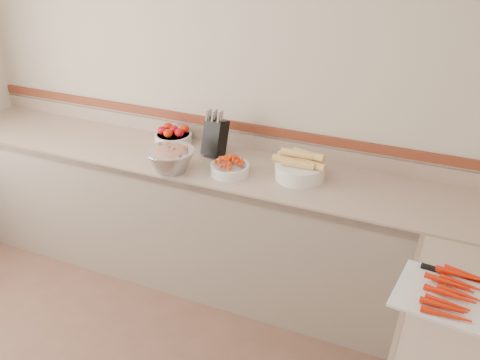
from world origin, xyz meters
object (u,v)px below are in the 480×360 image
at_px(corn_bowl, 300,168).
at_px(rhubarb_bowl, 171,158).
at_px(tomato_bowl, 173,136).
at_px(knife_block, 215,137).
at_px(cherry_tomato_bowl, 230,167).
at_px(cutting_board, 453,295).

xyz_separation_m(corn_bowl, rhubarb_bowl, (-0.77, -0.23, 0.02)).
xyz_separation_m(tomato_bowl, corn_bowl, (0.97, -0.15, 0.02)).
distance_m(corn_bowl, rhubarb_bowl, 0.80).
distance_m(knife_block, rhubarb_bowl, 0.36).
bearing_deg(cherry_tomato_bowl, rhubarb_bowl, -162.52).
bearing_deg(knife_block, cutting_board, -30.15).
relative_size(corn_bowl, cutting_board, 0.68).
bearing_deg(rhubarb_bowl, tomato_bowl, 118.45).
height_order(knife_block, tomato_bowl, knife_block).
xyz_separation_m(knife_block, rhubarb_bowl, (-0.15, -0.33, -0.04)).
bearing_deg(knife_block, tomato_bowl, 171.25).
distance_m(tomato_bowl, cherry_tomato_bowl, 0.62).
bearing_deg(corn_bowl, cherry_tomato_bowl, -163.48).
bearing_deg(cherry_tomato_bowl, cutting_board, -26.97).
relative_size(rhubarb_bowl, cutting_board, 0.61).
distance_m(knife_block, tomato_bowl, 0.37).
bearing_deg(cherry_tomato_bowl, knife_block, 133.56).
height_order(cherry_tomato_bowl, rhubarb_bowl, rhubarb_bowl).
bearing_deg(rhubarb_bowl, corn_bowl, 16.96).
xyz_separation_m(cherry_tomato_bowl, corn_bowl, (0.41, 0.12, 0.02)).
bearing_deg(corn_bowl, tomato_bowl, 171.19).
height_order(knife_block, cutting_board, knife_block).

